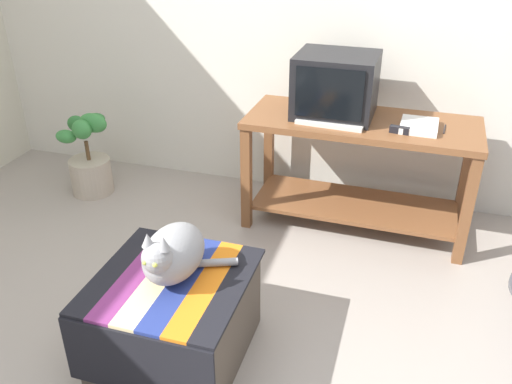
{
  "coord_description": "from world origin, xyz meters",
  "views": [
    {
      "loc": [
        0.77,
        -1.53,
        1.89
      ],
      "look_at": [
        0.04,
        0.85,
        0.55
      ],
      "focal_mm": 37.88,
      "sensor_mm": 36.0,
      "label": 1
    }
  ],
  "objects": [
    {
      "name": "pen",
      "position": [
        0.96,
        1.58,
        0.73
      ],
      "size": [
        0.02,
        0.14,
        0.01
      ],
      "primitive_type": "cylinder",
      "rotation": [
        0.0,
        1.57,
        1.5
      ],
      "color": "black",
      "rests_on": "desk"
    },
    {
      "name": "desk",
      "position": [
        0.48,
        1.6,
        0.49
      ],
      "size": [
        1.41,
        0.6,
        0.73
      ],
      "rotation": [
        0.0,
        0.0,
        -0.02
      ],
      "color": "brown",
      "rests_on": "ground_plane"
    },
    {
      "name": "book",
      "position": [
        0.81,
        1.55,
        0.75
      ],
      "size": [
        0.22,
        0.26,
        0.04
      ],
      "primitive_type": "cube",
      "rotation": [
        0.0,
        0.0,
        -0.03
      ],
      "color": "white",
      "rests_on": "desk"
    },
    {
      "name": "cat",
      "position": [
        -0.14,
        0.2,
        0.55
      ],
      "size": [
        0.38,
        0.39,
        0.29
      ],
      "rotation": [
        0.0,
        0.0,
        -0.05
      ],
      "color": "gray",
      "rests_on": "ottoman_with_blanket"
    },
    {
      "name": "back_wall",
      "position": [
        0.0,
        2.05,
        1.3
      ],
      "size": [
        8.0,
        0.1,
        2.6
      ],
      "primitive_type": "cube",
      "color": "silver",
      "rests_on": "ground_plane"
    },
    {
      "name": "potted_plant",
      "position": [
        -1.41,
        1.48,
        0.25
      ],
      "size": [
        0.37,
        0.31,
        0.62
      ],
      "color": "#B7A893",
      "rests_on": "ground_plane"
    },
    {
      "name": "keyboard",
      "position": [
        0.31,
        1.47,
        0.74
      ],
      "size": [
        0.41,
        0.18,
        0.02
      ],
      "primitive_type": "cube",
      "rotation": [
        0.0,
        0.0,
        -0.08
      ],
      "color": "beige",
      "rests_on": "desk"
    },
    {
      "name": "ottoman_with_blanket",
      "position": [
        -0.15,
        0.18,
        0.22
      ],
      "size": [
        0.67,
        0.7,
        0.43
      ],
      "color": "#4C4238",
      "rests_on": "ground_plane"
    },
    {
      "name": "tv_monitor",
      "position": [
        0.3,
        1.64,
        0.91
      ],
      "size": [
        0.48,
        0.43,
        0.38
      ],
      "rotation": [
        0.0,
        0.0,
        -0.02
      ],
      "color": "black",
      "rests_on": "desk"
    },
    {
      "name": "stapler",
      "position": [
        0.71,
        1.45,
        0.75
      ],
      "size": [
        0.11,
        0.05,
        0.04
      ],
      "primitive_type": "cube",
      "rotation": [
        0.0,
        0.0,
        1.44
      ],
      "color": "black",
      "rests_on": "desk"
    }
  ]
}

